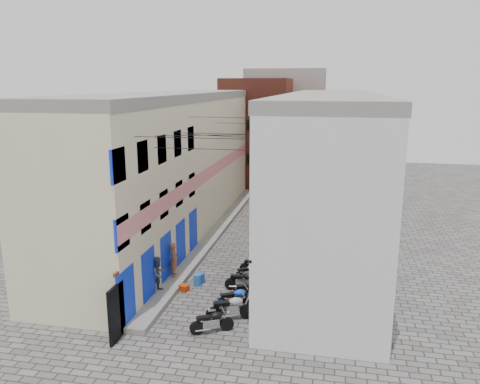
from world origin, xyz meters
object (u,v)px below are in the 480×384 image
Objects in this scene: motorcycle_d at (251,290)px; motorcycle_e at (244,280)px; motorcycle_f at (249,271)px; water_jug_far at (202,278)px; person_a at (174,259)px; motorcycle_a at (212,321)px; motorcycle_g at (256,265)px; motorcycle_c at (235,298)px; motorcycle_b at (231,307)px; person_b at (158,274)px; red_crate at (184,288)px; water_jug_near at (197,280)px.

motorcycle_d is 1.07× the size of motorcycle_e.
motorcycle_d is 1.16× the size of motorcycle_f.
motorcycle_d is 3.14m from water_jug_far.
person_a is 3.49× the size of water_jug_far.
motorcycle_a is 6.02m from motorcycle_g.
water_jug_far is (-2.21, -0.71, -0.24)m from motorcycle_f.
motorcycle_c reaches higher than motorcycle_f.
motorcycle_b is at bearing 128.59° from motorcycle_a.
person_b is at bearing -137.15° from motorcycle_b.
person_b is at bearing -126.78° from motorcycle_c.
motorcycle_e is at bearing -11.27° from water_jug_far.
motorcycle_g reaches higher than motorcycle_f.
red_crate is at bearing -25.70° from person_b.
motorcycle_c reaches higher than water_jug_near.
water_jug_far is (0.11, 0.36, -0.04)m from water_jug_near.
motorcycle_c is 1.94m from motorcycle_e.
person_b is at bearing -156.32° from motorcycle_a.
motorcycle_c is 3.31× the size of water_jug_near.
motorcycle_b is at bearing 3.17° from motorcycle_g.
motorcycle_a is 5.20m from motorcycle_f.
motorcycle_g is 5.19m from person_b.
motorcycle_c is at bearing -51.74° from motorcycle_d.
red_crate is (-2.79, 2.30, -0.46)m from motorcycle_b.
red_crate is (-3.31, 0.44, -0.42)m from motorcycle_d.
motorcycle_c is 3.85× the size of water_jug_far.
motorcycle_f is 2.34m from water_jug_far.
motorcycle_c is at bearing 139.96° from motorcycle_a.
water_jug_far is (-2.21, 2.38, -0.30)m from motorcycle_c.
water_jug_near is at bearing -132.17° from motorcycle_d.
motorcycle_e is at bearing -36.03° from motorcycle_f.
person_a reaches higher than red_crate.
motorcycle_c is 1.03× the size of motorcycle_e.
water_jug_far is (1.51, 1.80, -0.83)m from person_b.
motorcycle_d is at bearing -7.60° from red_crate.
motorcycle_c reaches higher than water_jug_far.
motorcycle_a is at bearing -49.10° from motorcycle_b.
motorcycle_f reaches higher than water_jug_far.
motorcycle_d is 4.29m from person_b.
person_a is (-3.60, 0.43, 0.57)m from motorcycle_e.
person_a is 3.71× the size of red_crate.
motorcycle_e reaches higher than motorcycle_g.
motorcycle_b is at bearing -148.21° from person_a.
motorcycle_b reaches higher than motorcycle_g.
motorcycle_d is at bearing -21.70° from water_jug_near.
water_jug_far is 1.06× the size of red_crate.
person_a reaches higher than motorcycle_d.
motorcycle_a reaches higher than red_crate.
person_b is (-3.72, 0.58, 0.53)m from motorcycle_c.
motorcycle_a is at bearing -41.09° from motorcycle_f.
motorcycle_d is 3.37m from red_crate.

